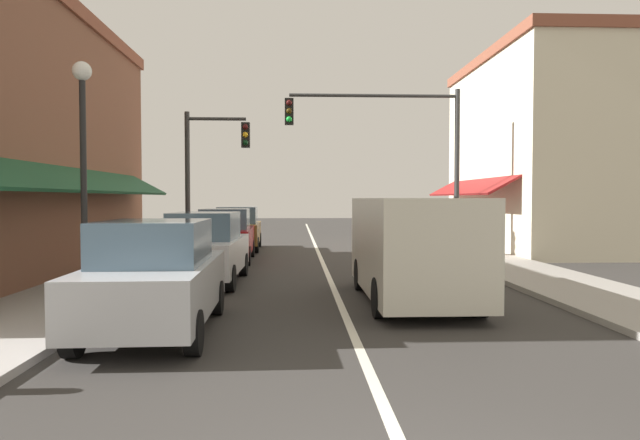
{
  "coord_description": "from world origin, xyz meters",
  "views": [
    {
      "loc": [
        -0.9,
        -3.19,
        2.11
      ],
      "look_at": [
        -0.18,
        13.23,
        1.49
      ],
      "focal_mm": 31.94,
      "sensor_mm": 36.0,
      "label": 1
    }
  ],
  "objects_px": {
    "parked_car_far_left": "(238,229)",
    "traffic_signal_left_corner": "(208,162)",
    "parked_car_third_left": "(226,235)",
    "van_in_lane": "(412,246)",
    "parked_car_second_left": "(205,248)",
    "street_lamp_left_near": "(83,142)",
    "traffic_signal_mast_arm": "(398,141)",
    "parked_car_nearest_left": "(155,277)"
  },
  "relations": [
    {
      "from": "parked_car_far_left",
      "to": "traffic_signal_mast_arm",
      "type": "relative_size",
      "value": 0.67
    },
    {
      "from": "parked_car_far_left",
      "to": "van_in_lane",
      "type": "xyz_separation_m",
      "value": [
        4.72,
        -11.86,
        0.27
      ]
    },
    {
      "from": "parked_car_second_left",
      "to": "traffic_signal_mast_arm",
      "type": "xyz_separation_m",
      "value": [
        5.81,
        5.62,
        3.24
      ]
    },
    {
      "from": "parked_car_second_left",
      "to": "parked_car_nearest_left",
      "type": "bearing_deg",
      "value": -88.42
    },
    {
      "from": "parked_car_third_left",
      "to": "parked_car_nearest_left",
      "type": "bearing_deg",
      "value": -90.77
    },
    {
      "from": "parked_car_nearest_left",
      "to": "traffic_signal_left_corner",
      "type": "relative_size",
      "value": 0.79
    },
    {
      "from": "parked_car_third_left",
      "to": "traffic_signal_left_corner",
      "type": "relative_size",
      "value": 0.79
    },
    {
      "from": "parked_car_third_left",
      "to": "street_lamp_left_near",
      "type": "xyz_separation_m",
      "value": [
        -1.71,
        -8.07,
        2.3
      ]
    },
    {
      "from": "van_in_lane",
      "to": "street_lamp_left_near",
      "type": "height_order",
      "value": "street_lamp_left_near"
    },
    {
      "from": "traffic_signal_left_corner",
      "to": "street_lamp_left_near",
      "type": "bearing_deg",
      "value": -95.3
    },
    {
      "from": "parked_car_third_left",
      "to": "traffic_signal_left_corner",
      "type": "height_order",
      "value": "traffic_signal_left_corner"
    },
    {
      "from": "van_in_lane",
      "to": "traffic_signal_mast_arm",
      "type": "distance_m",
      "value": 8.91
    },
    {
      "from": "parked_car_third_left",
      "to": "traffic_signal_left_corner",
      "type": "distance_m",
      "value": 3.12
    },
    {
      "from": "parked_car_third_left",
      "to": "van_in_lane",
      "type": "relative_size",
      "value": 0.8
    },
    {
      "from": "traffic_signal_left_corner",
      "to": "parked_car_third_left",
      "type": "bearing_deg",
      "value": -63.57
    },
    {
      "from": "parked_car_far_left",
      "to": "traffic_signal_left_corner",
      "type": "distance_m",
      "value": 3.71
    },
    {
      "from": "parked_car_third_left",
      "to": "traffic_signal_mast_arm",
      "type": "height_order",
      "value": "traffic_signal_mast_arm"
    },
    {
      "from": "street_lamp_left_near",
      "to": "van_in_lane",
      "type": "bearing_deg",
      "value": 3.74
    },
    {
      "from": "van_in_lane",
      "to": "traffic_signal_mast_arm",
      "type": "bearing_deg",
      "value": 81.94
    },
    {
      "from": "parked_car_second_left",
      "to": "parked_car_far_left",
      "type": "distance_m",
      "value": 9.17
    },
    {
      "from": "parked_car_second_left",
      "to": "parked_car_third_left",
      "type": "xyz_separation_m",
      "value": [
        -0.1,
        4.96,
        0.0
      ]
    },
    {
      "from": "parked_car_third_left",
      "to": "van_in_lane",
      "type": "xyz_separation_m",
      "value": [
        4.71,
        -7.65,
        0.27
      ]
    },
    {
      "from": "parked_car_far_left",
      "to": "street_lamp_left_near",
      "type": "bearing_deg",
      "value": -99.29
    },
    {
      "from": "street_lamp_left_near",
      "to": "parked_car_third_left",
      "type": "bearing_deg",
      "value": 78.08
    },
    {
      "from": "parked_car_far_left",
      "to": "parked_car_second_left",
      "type": "bearing_deg",
      "value": -90.72
    },
    {
      "from": "parked_car_second_left",
      "to": "street_lamp_left_near",
      "type": "bearing_deg",
      "value": -119.08
    },
    {
      "from": "parked_car_nearest_left",
      "to": "van_in_lane",
      "type": "relative_size",
      "value": 0.8
    },
    {
      "from": "parked_car_nearest_left",
      "to": "street_lamp_left_near",
      "type": "bearing_deg",
      "value": 129.82
    },
    {
      "from": "parked_car_third_left",
      "to": "van_in_lane",
      "type": "height_order",
      "value": "van_in_lane"
    },
    {
      "from": "parked_car_third_left",
      "to": "street_lamp_left_near",
      "type": "relative_size",
      "value": 0.88
    },
    {
      "from": "parked_car_nearest_left",
      "to": "parked_car_third_left",
      "type": "distance_m",
      "value": 10.2
    },
    {
      "from": "parked_car_far_left",
      "to": "traffic_signal_left_corner",
      "type": "bearing_deg",
      "value": -108.52
    },
    {
      "from": "parked_car_nearest_left",
      "to": "traffic_signal_mast_arm",
      "type": "xyz_separation_m",
      "value": [
        5.77,
        10.86,
        3.24
      ]
    },
    {
      "from": "parked_car_nearest_left",
      "to": "street_lamp_left_near",
      "type": "relative_size",
      "value": 0.88
    },
    {
      "from": "street_lamp_left_near",
      "to": "parked_car_second_left",
      "type": "bearing_deg",
      "value": 59.85
    },
    {
      "from": "parked_car_nearest_left",
      "to": "street_lamp_left_near",
      "type": "xyz_separation_m",
      "value": [
        -1.86,
        2.12,
        2.3
      ]
    },
    {
      "from": "parked_car_third_left",
      "to": "traffic_signal_left_corner",
      "type": "xyz_separation_m",
      "value": [
        -0.81,
        1.62,
        2.54
      ]
    },
    {
      "from": "parked_car_second_left",
      "to": "parked_car_third_left",
      "type": "height_order",
      "value": "same"
    },
    {
      "from": "parked_car_second_left",
      "to": "parked_car_far_left",
      "type": "xyz_separation_m",
      "value": [
        -0.11,
        9.17,
        0.0
      ]
    },
    {
      "from": "traffic_signal_left_corner",
      "to": "parked_car_far_left",
      "type": "bearing_deg",
      "value": 72.92
    },
    {
      "from": "van_in_lane",
      "to": "traffic_signal_left_corner",
      "type": "relative_size",
      "value": 0.99
    },
    {
      "from": "parked_car_second_left",
      "to": "street_lamp_left_near",
      "type": "distance_m",
      "value": 4.27
    }
  ]
}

